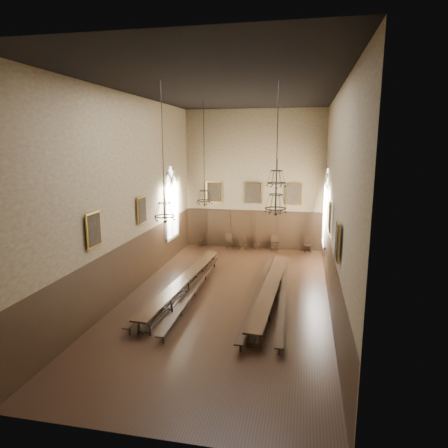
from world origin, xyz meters
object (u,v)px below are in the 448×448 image
(bench_left_outer, at_px, (173,288))
(chair_5, at_px, (275,246))
(bench_right_outer, at_px, (283,296))
(chair_3, at_px, (243,245))
(chandelier_back_right, at_px, (276,178))
(chandelier_front_left, at_px, (164,206))
(chandelier_front_right, at_px, (276,200))
(bench_left_inner, at_px, (195,290))
(chair_0, at_px, (201,243))
(chair_4, at_px, (258,246))
(table_left, at_px, (184,286))
(chair_2, at_px, (229,243))
(bench_right_inner, at_px, (259,291))
(chandelier_back_left, at_px, (204,194))
(table_right, at_px, (271,293))
(chair_7, at_px, (308,248))

(bench_left_outer, xyz_separation_m, chair_5, (4.06, 8.47, 0.05))
(bench_right_outer, relative_size, chair_3, 9.73)
(chandelier_back_right, height_order, chandelier_front_left, same)
(bench_left_outer, distance_m, chandelier_front_right, 6.92)
(chandelier_front_left, bearing_deg, bench_left_inner, 82.62)
(bench_right_outer, distance_m, chair_0, 10.53)
(chair_4, bearing_deg, chair_3, -174.36)
(table_left, xyz_separation_m, chandelier_front_right, (4.26, -2.15, 4.44))
(chair_0, relative_size, chair_2, 0.89)
(bench_right_inner, height_order, chair_4, chair_4)
(bench_left_inner, distance_m, chandelier_back_left, 5.11)
(chandelier_front_left, bearing_deg, table_right, 36.38)
(chair_7, bearing_deg, bench_right_outer, -96.75)
(bench_right_inner, bearing_deg, bench_right_outer, -16.93)
(bench_right_inner, distance_m, chair_3, 8.53)
(chair_0, height_order, chair_2, chair_2)
(table_right, xyz_separation_m, chandelier_front_left, (-3.79, -2.79, 4.18))
(chair_3, distance_m, chandelier_front_left, 12.17)
(chair_5, xyz_separation_m, chandelier_back_left, (-3.27, -5.49, 4.01))
(chandelier_back_right, xyz_separation_m, chandelier_front_left, (-3.71, -5.76, -0.66))
(bench_right_outer, bearing_deg, chandelier_front_right, -98.32)
(bench_left_inner, height_order, chair_4, chair_4)
(table_right, distance_m, bench_right_inner, 0.59)
(chair_4, height_order, chandelier_front_right, chandelier_front_right)
(table_right, xyz_separation_m, bench_right_outer, (0.55, -0.05, -0.09))
(bench_left_outer, height_order, chair_3, chair_3)
(bench_left_inner, relative_size, chair_7, 10.08)
(table_left, relative_size, table_right, 1.00)
(chair_2, height_order, chandelier_back_left, chandelier_back_left)
(chair_3, bearing_deg, chandelier_back_right, -65.77)
(bench_left_outer, bearing_deg, chair_5, 64.40)
(table_right, xyz_separation_m, chair_7, (1.62, 8.61, -0.07))
(chandelier_back_right, bearing_deg, chair_4, 105.05)
(chandelier_back_right, bearing_deg, chandelier_front_right, -86.05)
(chair_0, xyz_separation_m, chandelier_front_left, (1.67, -11.38, 4.28))
(chair_2, relative_size, chandelier_front_left, 0.21)
(table_left, distance_m, chair_4, 8.75)
(table_left, distance_m, chair_3, 8.55)
(table_right, distance_m, chandelier_front_right, 4.89)
(chair_5, distance_m, chair_7, 2.09)
(table_right, height_order, chair_0, chair_0)
(chandelier_front_left, bearing_deg, bench_right_inner, 43.17)
(bench_left_outer, xyz_separation_m, chair_7, (6.14, 8.58, 0.03))
(chandelier_back_right, distance_m, chandelier_front_left, 6.88)
(bench_right_outer, bearing_deg, chair_4, 103.95)
(chandelier_front_right, bearing_deg, chair_3, 104.98)
(chandelier_back_left, height_order, chandelier_back_right, same)
(bench_right_outer, xyz_separation_m, chair_3, (-3.12, 8.60, 0.02))
(bench_right_outer, height_order, chair_7, chair_7)
(chair_3, height_order, chandelier_back_left, chandelier_back_left)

